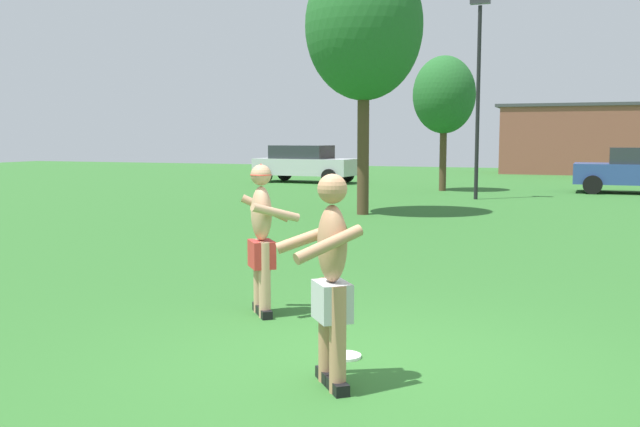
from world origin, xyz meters
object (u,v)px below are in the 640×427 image
player_with_cap (262,233)px  tree_left_field (364,27)px  frisbee (345,356)px  car_silver_near_post (305,163)px  player_in_gray (331,277)px  tree_right_field (444,95)px  lamp_post (478,78)px

player_with_cap → tree_left_field: 10.92m
player_with_cap → frisbee: size_ratio=5.76×
car_silver_near_post → tree_left_field: tree_left_field is taller
player_with_cap → player_in_gray: (1.47, -1.86, -0.03)m
player_in_gray → tree_right_field: size_ratio=0.35×
frisbee → tree_left_field: bearing=106.5°
car_silver_near_post → player_with_cap: bearing=-69.2°
frisbee → car_silver_near_post: 24.28m
car_silver_near_post → lamp_post: (8.09, -5.79, 2.91)m
player_in_gray → tree_left_field: bearing=106.1°
frisbee → player_with_cap: bearing=139.8°
player_in_gray → tree_right_field: (-3.10, 20.47, 2.54)m
car_silver_near_post → tree_left_field: 13.27m
player_in_gray → lamp_post: lamp_post is taller
player_in_gray → tree_left_field: (-3.45, 11.93, 3.75)m
player_with_cap → frisbee: bearing=-40.2°
frisbee → tree_right_field: tree_right_field is taller
player_in_gray → frisbee: 1.14m
player_with_cap → lamp_post: 15.72m
frisbee → car_silver_near_post: bearing=112.8°
tree_left_field → player_with_cap: bearing=-78.8°
frisbee → lamp_post: size_ratio=0.05×
player_with_cap → lamp_post: size_ratio=0.27×
frisbee → player_in_gray: bearing=-79.8°
player_with_cap → frisbee: (1.34, -1.13, -0.89)m
player_in_gray → tree_right_field: 20.86m
player_with_cap → player_in_gray: 2.37m
player_in_gray → lamp_post: size_ratio=0.27×
tree_left_field → player_in_gray: bearing=-73.9°
car_silver_near_post → tree_right_field: (6.43, -2.64, 2.59)m
lamp_post → tree_left_field: bearing=-110.5°
player_in_gray → car_silver_near_post: player_in_gray is taller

